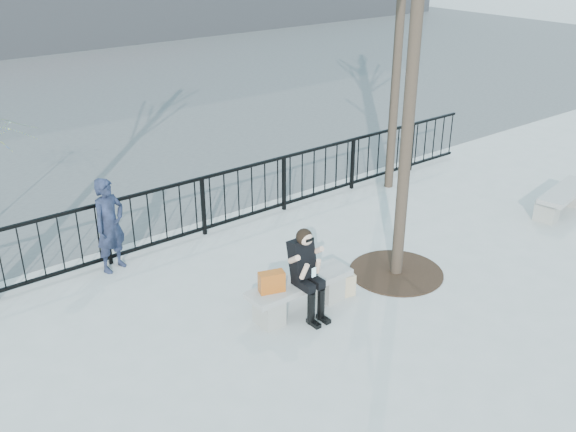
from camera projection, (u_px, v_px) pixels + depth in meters
ground at (300, 310)px, 9.32m from camera, size 120.00×120.00×0.00m
street_surface at (2, 102)px, 20.11m from camera, size 60.00×23.00×0.01m
railing at (193, 209)px, 11.24m from camera, size 14.00×0.06×1.10m
tree_grate at (396, 272)px, 10.29m from camera, size 1.50×1.50×0.02m
bench_main at (300, 292)px, 9.19m from camera, size 1.65×0.46×0.49m
bench_second at (564, 198)px, 12.30m from camera, size 1.67×0.46×0.50m
seated_woman at (307, 274)px, 8.92m from camera, size 0.50×0.64×1.34m
handbag at (272, 282)px, 8.79m from camera, size 0.39×0.27×0.29m
shopping_bag at (343, 286)px, 9.59m from camera, size 0.39×0.22×0.35m
standing_man at (110, 225)px, 10.11m from camera, size 0.66×0.54×1.56m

